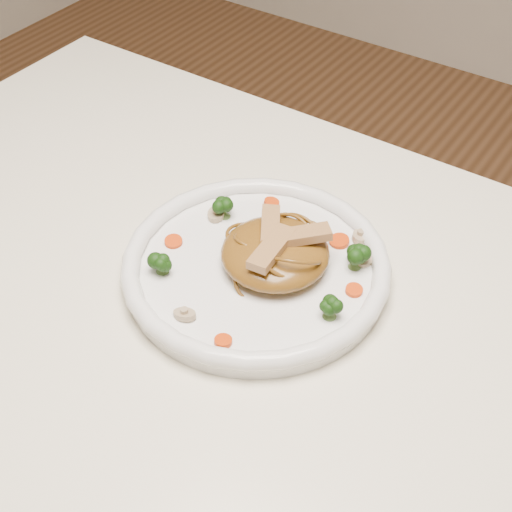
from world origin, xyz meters
The scene contains 19 objects.
table centered at (0.00, 0.00, 0.65)m, with size 1.20×0.80×0.75m.
plate centered at (-0.06, 0.10, 0.76)m, with size 0.28×0.28×0.02m, color white.
noodle_mound centered at (-0.04, 0.11, 0.78)m, with size 0.11×0.11×0.04m, color brown.
chicken_a centered at (-0.03, 0.12, 0.80)m, with size 0.07×0.02×0.01m, color tan.
chicken_b centered at (-0.06, 0.12, 0.80)m, with size 0.06×0.02×0.01m, color tan.
chicken_c centered at (-0.04, 0.09, 0.80)m, with size 0.07×0.02×0.01m, color tan.
broccoli_0 centered at (0.03, 0.15, 0.78)m, with size 0.03×0.03×0.03m, color #13370B, non-canonical shape.
broccoli_1 centered at (-0.13, 0.14, 0.78)m, with size 0.02×0.02×0.03m, color #13370B, non-canonical shape.
broccoli_2 centered at (-0.14, 0.03, 0.78)m, with size 0.02×0.02×0.03m, color #13370B, non-canonical shape.
broccoli_3 centered at (0.04, 0.08, 0.78)m, with size 0.02×0.02×0.03m, color #13370B, non-canonical shape.
carrot_0 centered at (0.00, 0.18, 0.77)m, with size 0.02×0.02×0.01m, color red.
carrot_1 centered at (-0.15, 0.07, 0.77)m, with size 0.02×0.02×0.01m, color red.
carrot_2 centered at (0.04, 0.12, 0.77)m, with size 0.02×0.02×0.01m, color red.
carrot_3 centered at (-0.10, 0.19, 0.77)m, with size 0.02×0.02×0.01m, color red.
carrot_4 centered at (-0.03, -0.01, 0.77)m, with size 0.02×0.02×0.01m, color red.
mushroom_0 centered at (-0.08, 0.00, 0.77)m, with size 0.02×0.02×0.01m, color #C1AE91.
mushroom_1 centered at (0.03, 0.16, 0.77)m, with size 0.02×0.02×0.01m, color #C1AE91.
mushroom_2 centered at (-0.14, 0.14, 0.77)m, with size 0.03×0.03×0.01m, color #C1AE91.
mushroom_3 centered at (0.01, 0.20, 0.77)m, with size 0.03×0.03×0.01m, color #C1AE91.
Camera 1 is at (0.25, -0.37, 1.30)m, focal length 51.62 mm.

